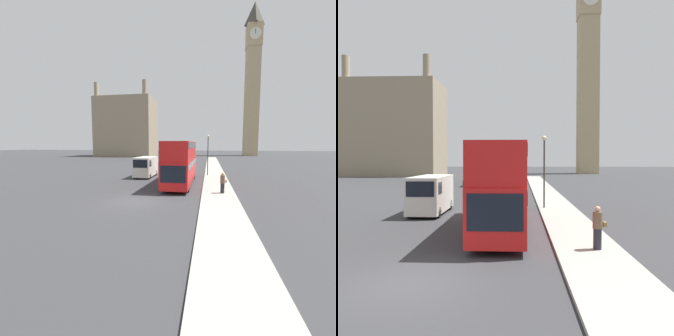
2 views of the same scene
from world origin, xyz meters
TOP-DOWN VIEW (x-y plane):
  - ground_plane at (0.00, 0.00)m, footprint 300.00×300.00m
  - sidewalk_strip at (6.42, 0.00)m, footprint 2.85×120.00m
  - clock_tower at (21.34, 76.80)m, footprint 5.42×5.59m
  - building_block_distant at (-25.00, 64.96)m, footprint 20.65×13.54m
  - red_double_decker_bus at (2.58, 8.14)m, footprint 2.54×11.27m
  - white_van at (-2.76, 12.85)m, footprint 2.16×5.22m
  - pedestrian at (6.76, 3.58)m, footprint 0.56×0.40m
  - street_lamp at (5.40, 15.01)m, footprint 0.36×0.36m
  - parked_sedan at (-3.29, 36.17)m, footprint 1.82×4.23m

SIDE VIEW (x-z plane):
  - ground_plane at x=0.00m, z-range 0.00..0.00m
  - sidewalk_strip at x=6.42m, z-range 0.00..0.15m
  - parked_sedan at x=-3.29m, z-range -0.07..1.39m
  - pedestrian at x=6.76m, z-range 0.15..1.94m
  - white_van at x=-2.76m, z-range 0.09..2.75m
  - red_double_decker_bus at x=2.58m, z-range 0.26..4.89m
  - street_lamp at x=5.40m, z-range 1.03..6.53m
  - building_block_distant at x=-25.00m, z-range -2.29..23.68m
  - clock_tower at x=21.34m, z-range 0.74..57.62m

